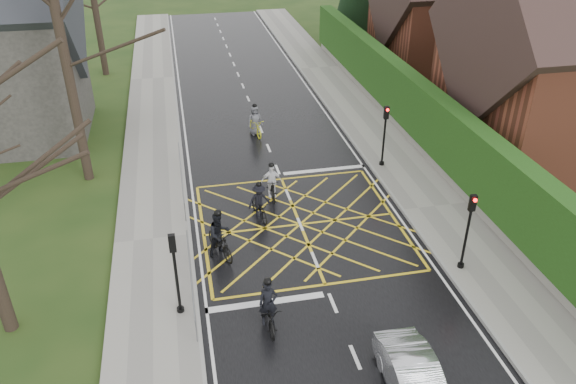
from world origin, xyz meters
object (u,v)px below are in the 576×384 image
object	(u,v)px
cyclist_rear	(269,310)
cyclist_back	(220,238)
cyclist_lead	(255,124)
car	(415,382)
cyclist_front	(272,185)
cyclist_mid	(259,204)

from	to	relation	value
cyclist_rear	cyclist_back	distance (m)	4.31
cyclist_lead	car	bearing A→B (deg)	-95.81
cyclist_rear	cyclist_lead	xyz separation A→B (m)	(1.91, 14.95, 0.03)
cyclist_lead	cyclist_front	bearing A→B (deg)	-103.36
cyclist_lead	cyclist_mid	bearing A→B (deg)	-108.26
cyclist_mid	car	size ratio (longest dim) A/B	0.48
cyclist_back	cyclist_rear	bearing A→B (deg)	-95.81
cyclist_back	cyclist_front	size ratio (longest dim) A/B	1.18
cyclist_front	cyclist_lead	bearing A→B (deg)	89.67
cyclist_back	cyclist_mid	bearing A→B (deg)	29.60
cyclist_back	cyclist_mid	xyz separation A→B (m)	(1.91, 2.34, -0.14)
cyclist_front	car	size ratio (longest dim) A/B	0.47
cyclist_front	cyclist_mid	bearing A→B (deg)	-115.50
cyclist_rear	cyclist_front	xyz separation A→B (m)	(1.57, 8.01, 0.03)
cyclist_back	cyclist_lead	xyz separation A→B (m)	(3.06, 10.80, -0.12)
cyclist_back	car	xyz separation A→B (m)	(4.59, -7.85, -0.13)
cyclist_lead	car	size ratio (longest dim) A/B	0.52
cyclist_rear	cyclist_front	distance (m)	8.16
cyclist_back	car	bearing A→B (deg)	-80.94
cyclist_rear	cyclist_lead	size ratio (longest dim) A/B	0.98
cyclist_rear	cyclist_back	bearing A→B (deg)	104.65
cyclist_back	cyclist_mid	distance (m)	3.02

